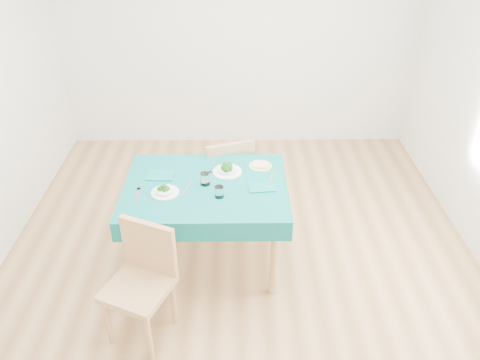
{
  "coord_description": "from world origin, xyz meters",
  "views": [
    {
      "loc": [
        -0.03,
        -2.9,
        2.71
      ],
      "look_at": [
        0.0,
        0.0,
        0.85
      ],
      "focal_mm": 35.0,
      "sensor_mm": 36.0,
      "label": 1
    }
  ],
  "objects_px": {
    "bowl_far": "(227,169)",
    "table": "(207,224)",
    "chair_near": "(136,280)",
    "bowl_near": "(165,190)",
    "side_plate": "(260,166)",
    "chair_far": "(224,165)"
  },
  "relations": [
    {
      "from": "bowl_far",
      "to": "table",
      "type": "bearing_deg",
      "value": -132.6
    },
    {
      "from": "chair_near",
      "to": "bowl_far",
      "type": "distance_m",
      "value": 1.14
    },
    {
      "from": "chair_near",
      "to": "bowl_far",
      "type": "height_order",
      "value": "chair_near"
    },
    {
      "from": "bowl_near",
      "to": "bowl_far",
      "type": "height_order",
      "value": "bowl_far"
    },
    {
      "from": "bowl_far",
      "to": "side_plate",
      "type": "height_order",
      "value": "bowl_far"
    },
    {
      "from": "table",
      "to": "side_plate",
      "type": "relative_size",
      "value": 6.7
    },
    {
      "from": "chair_near",
      "to": "chair_far",
      "type": "relative_size",
      "value": 0.95
    },
    {
      "from": "table",
      "to": "chair_far",
      "type": "height_order",
      "value": "chair_far"
    },
    {
      "from": "chair_far",
      "to": "side_plate",
      "type": "distance_m",
      "value": 0.56
    },
    {
      "from": "bowl_far",
      "to": "chair_far",
      "type": "bearing_deg",
      "value": 94.05
    },
    {
      "from": "bowl_near",
      "to": "bowl_far",
      "type": "relative_size",
      "value": 0.9
    },
    {
      "from": "table",
      "to": "bowl_far",
      "type": "xyz_separation_m",
      "value": [
        0.17,
        0.18,
        0.41
      ]
    },
    {
      "from": "table",
      "to": "side_plate",
      "type": "height_order",
      "value": "side_plate"
    },
    {
      "from": "table",
      "to": "bowl_far",
      "type": "bearing_deg",
      "value": 47.4
    },
    {
      "from": "table",
      "to": "chair_near",
      "type": "bearing_deg",
      "value": -119.53
    },
    {
      "from": "chair_far",
      "to": "bowl_near",
      "type": "relative_size",
      "value": 5.09
    },
    {
      "from": "chair_near",
      "to": "side_plate",
      "type": "bearing_deg",
      "value": 73.48
    },
    {
      "from": "chair_far",
      "to": "bowl_near",
      "type": "bearing_deg",
      "value": 43.87
    },
    {
      "from": "chair_far",
      "to": "bowl_near",
      "type": "xyz_separation_m",
      "value": [
        -0.42,
        -0.79,
        0.26
      ]
    },
    {
      "from": "side_plate",
      "to": "chair_near",
      "type": "bearing_deg",
      "value": -130.14
    },
    {
      "from": "bowl_near",
      "to": "bowl_far",
      "type": "distance_m",
      "value": 0.54
    },
    {
      "from": "bowl_far",
      "to": "side_plate",
      "type": "relative_size",
      "value": 1.25
    }
  ]
}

